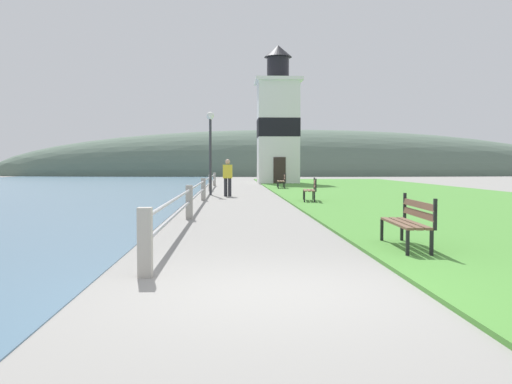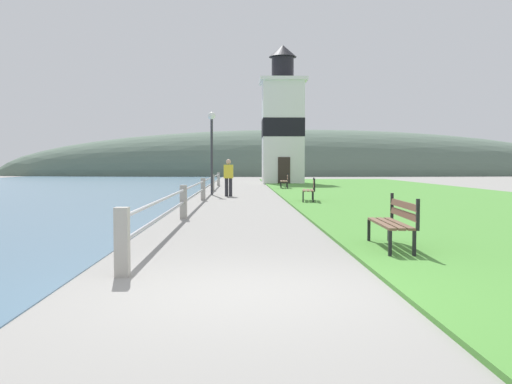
{
  "view_description": "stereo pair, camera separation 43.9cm",
  "coord_description": "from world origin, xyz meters",
  "views": [
    {
      "loc": [
        -0.5,
        -6.4,
        1.47
      ],
      "look_at": [
        0.57,
        17.54,
        0.3
      ],
      "focal_mm": 40.0,
      "sensor_mm": 36.0,
      "label": 1
    },
    {
      "loc": [
        -0.06,
        -6.41,
        1.47
      ],
      "look_at": [
        0.57,
        17.54,
        0.3
      ],
      "focal_mm": 40.0,
      "sensor_mm": 36.0,
      "label": 2
    }
  ],
  "objects": [
    {
      "name": "lighthouse",
      "position": [
        3.09,
        36.88,
        4.49
      ],
      "size": [
        3.5,
        3.5,
        10.45
      ],
      "color": "white",
      "rests_on": "ground_plane"
    },
    {
      "name": "person_strolling",
      "position": [
        -0.63,
        19.64,
        0.92
      ],
      "size": [
        0.44,
        0.27,
        1.7
      ],
      "rotation": [
        0.0,
        0.0,
        1.46
      ],
      "color": "#28282D",
      "rests_on": "ground_plane"
    },
    {
      "name": "ground_plane",
      "position": [
        0.0,
        0.0,
        0.0
      ],
      "size": [
        160.0,
        160.0,
        0.0
      ],
      "primitive_type": "plane",
      "color": "gray"
    },
    {
      "name": "park_bench_near",
      "position": [
        2.53,
        3.07,
        0.54
      ],
      "size": [
        0.54,
        1.82,
        0.94
      ],
      "rotation": [
        0.0,
        0.0,
        3.1
      ],
      "color": "brown",
      "rests_on": "ground_plane"
    },
    {
      "name": "grass_verge",
      "position": [
        7.71,
        19.2,
        0.03
      ],
      "size": [
        12.0,
        57.6,
        0.06
      ],
      "color": "#4C8E38",
      "rests_on": "ground_plane"
    },
    {
      "name": "lamp_post",
      "position": [
        -1.46,
        20.92,
        2.74
      ],
      "size": [
        0.36,
        0.36,
        3.96
      ],
      "color": "#333338",
      "rests_on": "ground_plane"
    },
    {
      "name": "distant_hillside",
      "position": [
        8.0,
        68.4,
        0.0
      ],
      "size": [
        80.0,
        16.0,
        12.0
      ],
      "color": "#566B5B",
      "rests_on": "ground_plane"
    },
    {
      "name": "park_bench_far",
      "position": [
        2.57,
        27.23,
        0.54
      ],
      "size": [
        0.57,
        1.9,
        0.94
      ],
      "rotation": [
        0.0,
        0.0,
        3.09
      ],
      "color": "brown",
      "rests_on": "ground_plane"
    },
    {
      "name": "park_bench_midway",
      "position": [
        2.6,
        15.35,
        0.54
      ],
      "size": [
        0.65,
        1.69,
        0.94
      ],
      "rotation": [
        0.0,
        0.0,
        3.03
      ],
      "color": "brown",
      "rests_on": "ground_plane"
    },
    {
      "name": "seawall_railing",
      "position": [
        -1.61,
        16.82,
        0.55
      ],
      "size": [
        0.18,
        31.82,
        0.91
      ],
      "color": "#A8A399",
      "rests_on": "ground_plane"
    }
  ]
}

